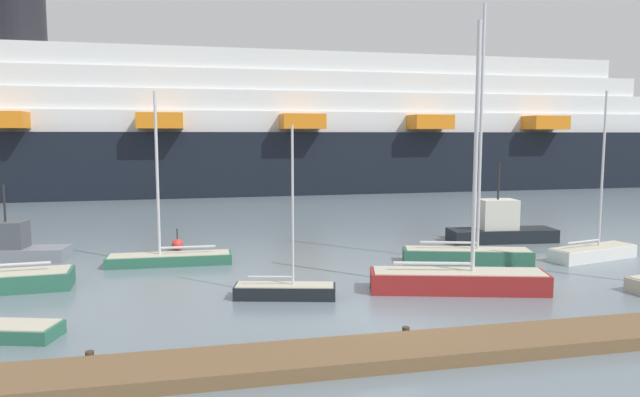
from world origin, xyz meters
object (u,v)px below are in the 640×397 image
(sailboat_2, at_px, (170,256))
(sailboat_3, at_px, (458,277))
(sailboat_0, at_px, (467,251))
(channel_buoy_0, at_px, (177,245))
(sailboat_1, at_px, (285,289))
(sailboat_5, at_px, (593,251))
(cruise_ship, at_px, (225,130))
(fishing_boat_0, at_px, (500,227))
(fishing_boat_1, at_px, (11,247))

(sailboat_2, xyz_separation_m, sailboat_3, (12.11, -7.95, 0.17))
(sailboat_0, height_order, channel_buoy_0, sailboat_0)
(sailboat_3, bearing_deg, sailboat_1, -169.73)
(sailboat_3, xyz_separation_m, sailboat_5, (9.90, 4.32, -0.15))
(sailboat_1, height_order, cruise_ship, cruise_ship)
(sailboat_2, height_order, fishing_boat_0, sailboat_2)
(sailboat_3, xyz_separation_m, fishing_boat_0, (7.71, 10.03, 0.29))
(fishing_boat_1, xyz_separation_m, cruise_ship, (13.47, 37.25, 6.39))
(sailboat_5, bearing_deg, fishing_boat_1, 154.70)
(channel_buoy_0, bearing_deg, sailboat_0, -24.12)
(sailboat_3, height_order, cruise_ship, cruise_ship)
(sailboat_1, height_order, sailboat_5, sailboat_5)
(sailboat_5, height_order, channel_buoy_0, sailboat_5)
(sailboat_5, bearing_deg, sailboat_1, 178.72)
(sailboat_2, height_order, sailboat_5, sailboat_5)
(sailboat_2, distance_m, channel_buoy_0, 3.65)
(sailboat_3, relative_size, channel_buoy_0, 8.82)
(sailboat_2, distance_m, fishing_boat_1, 8.66)
(sailboat_2, bearing_deg, fishing_boat_0, -172.19)
(cruise_ship, bearing_deg, sailboat_2, -98.06)
(sailboat_3, relative_size, fishing_boat_0, 1.66)
(sailboat_1, xyz_separation_m, channel_buoy_0, (-4.49, 10.94, -0.04))
(sailboat_1, distance_m, fishing_boat_0, 17.72)
(fishing_boat_0, bearing_deg, sailboat_0, 51.93)
(sailboat_1, height_order, sailboat_3, sailboat_3)
(sailboat_0, bearing_deg, cruise_ship, 119.31)
(sailboat_0, bearing_deg, fishing_boat_1, -177.34)
(cruise_ship, bearing_deg, sailboat_0, -77.73)
(channel_buoy_0, bearing_deg, fishing_boat_0, -4.53)
(fishing_boat_1, distance_m, channel_buoy_0, 8.57)
(sailboat_5, relative_size, fishing_boat_1, 1.56)
(sailboat_1, height_order, fishing_boat_0, sailboat_1)
(sailboat_0, bearing_deg, sailboat_5, 11.08)
(fishing_boat_1, bearing_deg, sailboat_3, 159.42)
(fishing_boat_1, bearing_deg, sailboat_1, 149.46)
(sailboat_2, bearing_deg, fishing_boat_1, -16.77)
(sailboat_3, bearing_deg, sailboat_0, 74.71)
(sailboat_3, xyz_separation_m, channel_buoy_0, (-11.80, 11.58, -0.28))
(sailboat_2, bearing_deg, cruise_ship, -95.70)
(sailboat_3, height_order, fishing_boat_1, sailboat_3)
(sailboat_1, xyz_separation_m, fishing_boat_0, (15.02, 9.40, 0.53))
(cruise_ship, bearing_deg, fishing_boat_0, -69.56)
(fishing_boat_0, distance_m, channel_buoy_0, 19.58)
(channel_buoy_0, xyz_separation_m, cruise_ship, (4.96, 36.37, 6.78))
(sailboat_0, relative_size, sailboat_3, 1.17)
(sailboat_1, xyz_separation_m, sailboat_3, (7.31, -0.64, 0.24))
(sailboat_5, height_order, cruise_ship, cruise_ship)
(fishing_boat_0, relative_size, cruise_ship, 0.05)
(sailboat_0, xyz_separation_m, fishing_boat_0, (4.77, 5.05, 0.25))
(sailboat_2, height_order, cruise_ship, cruise_ship)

